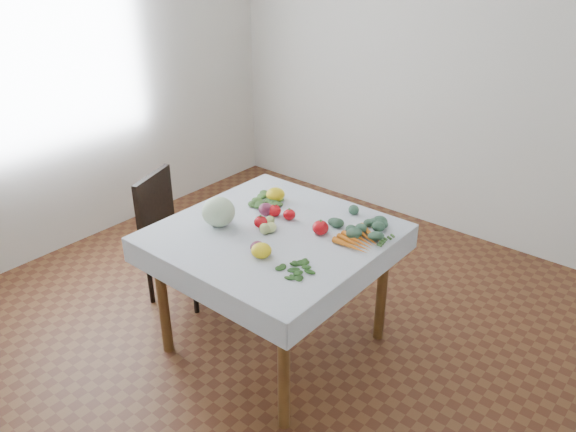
# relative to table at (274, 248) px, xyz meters

# --- Properties ---
(ground) EXTENTS (4.00, 4.00, 0.00)m
(ground) POSITION_rel_table_xyz_m (0.00, 0.00, -0.65)
(ground) COLOR brown
(back_wall) EXTENTS (4.00, 0.04, 2.70)m
(back_wall) POSITION_rel_table_xyz_m (0.00, 2.00, 0.70)
(back_wall) COLOR silver
(back_wall) RESTS_ON ground
(left_wall) EXTENTS (0.04, 4.00, 2.70)m
(left_wall) POSITION_rel_table_xyz_m (-2.00, 0.00, 0.70)
(left_wall) COLOR silver
(left_wall) RESTS_ON ground
(table) EXTENTS (1.00, 1.00, 0.75)m
(table) POSITION_rel_table_xyz_m (0.00, 0.00, 0.00)
(table) COLOR brown
(table) RESTS_ON ground
(tablecloth) EXTENTS (1.12, 1.12, 0.01)m
(tablecloth) POSITION_rel_table_xyz_m (0.00, 0.00, 0.10)
(tablecloth) COLOR white
(tablecloth) RESTS_ON table
(chair) EXTENTS (0.49, 0.49, 0.84)m
(chair) POSITION_rel_table_xyz_m (-0.87, -0.02, -0.17)
(chair) COLOR black
(chair) RESTS_ON ground
(cabbage) EXTENTS (0.23, 0.23, 0.16)m
(cabbage) POSITION_rel_table_xyz_m (-0.27, -0.14, 0.18)
(cabbage) COLOR beige
(cabbage) RESTS_ON tablecloth
(tomato_a) EXTENTS (0.09, 0.09, 0.07)m
(tomato_a) POSITION_rel_table_xyz_m (-0.11, 0.14, 0.14)
(tomato_a) COLOR red
(tomato_a) RESTS_ON tablecloth
(tomato_b) EXTENTS (0.11, 0.11, 0.08)m
(tomato_b) POSITION_rel_table_xyz_m (0.21, 0.13, 0.14)
(tomato_b) COLOR red
(tomato_b) RESTS_ON tablecloth
(tomato_c) EXTENTS (0.08, 0.08, 0.06)m
(tomato_c) POSITION_rel_table_xyz_m (-0.02, 0.16, 0.13)
(tomato_c) COLOR red
(tomato_c) RESTS_ON tablecloth
(tomato_d) EXTENTS (0.08, 0.08, 0.06)m
(tomato_d) POSITION_rel_table_xyz_m (-0.08, -0.01, 0.13)
(tomato_d) COLOR red
(tomato_d) RESTS_ON tablecloth
(heirloom_back) EXTENTS (0.13, 0.13, 0.08)m
(heirloom_back) POSITION_rel_table_xyz_m (-0.24, 0.30, 0.14)
(heirloom_back) COLOR yellow
(heirloom_back) RESTS_ON tablecloth
(heirloom_front) EXTENTS (0.11, 0.11, 0.07)m
(heirloom_front) POSITION_rel_table_xyz_m (0.13, -0.24, 0.14)
(heirloom_front) COLOR yellow
(heirloom_front) RESTS_ON tablecloth
(onion_a) EXTENTS (0.10, 0.10, 0.07)m
(onion_a) POSITION_rel_table_xyz_m (-0.16, 0.12, 0.14)
(onion_a) COLOR #511735
(onion_a) RESTS_ON tablecloth
(onion_b) EXTENTS (0.09, 0.09, 0.06)m
(onion_b) POSITION_rel_table_xyz_m (0.09, -0.22, 0.13)
(onion_b) COLOR #511735
(onion_b) RESTS_ON tablecloth
(tomatillo_cluster) EXTENTS (0.14, 0.12, 0.06)m
(tomatillo_cluster) POSITION_rel_table_xyz_m (-0.07, -0.02, 0.13)
(tomatillo_cluster) COLOR #BDD178
(tomatillo_cluster) RESTS_ON tablecloth
(carrot_bunch) EXTENTS (0.21, 0.25, 0.03)m
(carrot_bunch) POSITION_rel_table_xyz_m (0.42, 0.19, 0.12)
(carrot_bunch) COLOR orange
(carrot_bunch) RESTS_ON tablecloth
(kale_bunch) EXTENTS (0.31, 0.31, 0.05)m
(kale_bunch) POSITION_rel_table_xyz_m (0.38, 0.31, 0.12)
(kale_bunch) COLOR #3B6146
(kale_bunch) RESTS_ON tablecloth
(basil_bunch) EXTENTS (0.23, 0.17, 0.01)m
(basil_bunch) POSITION_rel_table_xyz_m (0.35, -0.21, 0.11)
(basil_bunch) COLOR #23561A
(basil_bunch) RESTS_ON tablecloth
(dill_bunch) EXTENTS (0.27, 0.22, 0.03)m
(dill_bunch) POSITION_rel_table_xyz_m (-0.25, 0.23, 0.12)
(dill_bunch) COLOR #4A7F3A
(dill_bunch) RESTS_ON tablecloth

